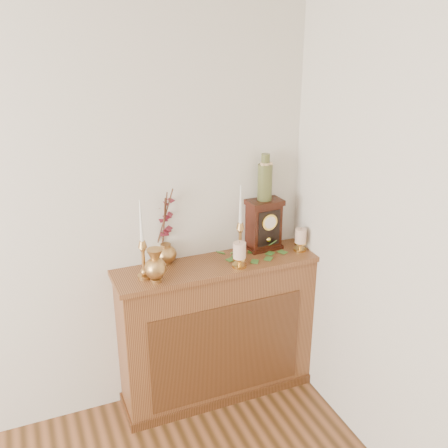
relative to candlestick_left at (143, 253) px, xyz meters
name	(u,v)px	position (x,y,z in m)	size (l,w,h in m)	color
console_shelf	(218,334)	(0.45, 0.02, -0.64)	(1.24, 0.34, 0.93)	brown
candlestick_left	(143,253)	(0.00, 0.00, 0.00)	(0.08, 0.08, 0.46)	#B18847
candlestick_center	(240,234)	(0.60, 0.04, 0.00)	(0.08, 0.08, 0.46)	#B18847
bud_vase	(155,266)	(0.05, -0.07, -0.05)	(0.12, 0.12, 0.20)	#B18847
ginger_jar	(166,228)	(0.18, 0.16, 0.06)	(0.19, 0.20, 0.47)	#B18847
pillar_candle_left	(239,254)	(0.54, -0.08, -0.07)	(0.08, 0.08, 0.16)	gold
pillar_candle_right	(301,239)	(0.99, -0.01, -0.07)	(0.08, 0.08, 0.15)	gold
ivy_garland	(233,258)	(0.55, 0.03, -0.14)	(0.45, 0.19, 0.09)	#396727
mantel_clock	(264,225)	(0.79, 0.11, 0.01)	(0.22, 0.16, 0.32)	#36120A
ceramic_vase	(265,180)	(0.79, 0.12, 0.30)	(0.09, 0.09, 0.28)	#172E20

